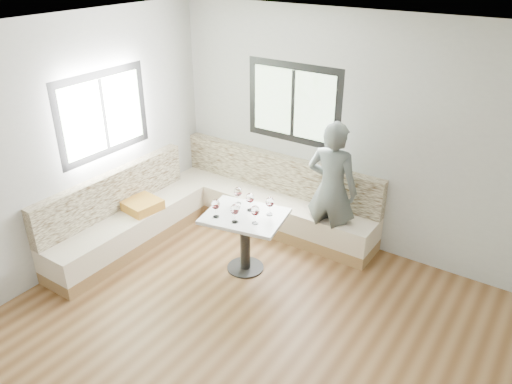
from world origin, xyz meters
TOP-DOWN VIEW (x-y plane):
  - room at (-0.08, 0.08)m, footprint 5.01×5.01m
  - banquette at (-1.59, 1.63)m, footprint 2.90×2.80m
  - table at (-0.76, 1.24)m, footprint 0.99×0.84m
  - person at (-0.13, 2.12)m, footprint 0.64×0.44m
  - olive_ramekin at (-0.93, 1.32)m, footprint 0.09×0.09m
  - wine_glass_a at (-0.99, 1.02)m, footprint 0.10×0.10m
  - wine_glass_b at (-0.75, 1.05)m, footprint 0.10×0.10m
  - wine_glass_c at (-0.56, 1.15)m, footprint 0.10×0.10m
  - wine_glass_d at (-0.77, 1.36)m, footprint 0.10×0.10m
  - wine_glass_e at (-0.53, 1.40)m, footprint 0.10×0.10m
  - wine_glass_f at (-0.97, 1.41)m, footprint 0.10×0.10m

SIDE VIEW (x-z plane):
  - banquette at x=-1.59m, z-range -0.14..0.81m
  - table at x=-0.76m, z-range 0.18..0.90m
  - olive_ramekin at x=-0.93m, z-range 0.72..0.75m
  - person at x=-0.13m, z-range 0.00..1.68m
  - wine_glass_a at x=-0.99m, z-range 0.76..0.97m
  - wine_glass_b at x=-0.75m, z-range 0.76..0.97m
  - wine_glass_c at x=-0.56m, z-range 0.76..0.97m
  - wine_glass_d at x=-0.77m, z-range 0.76..0.97m
  - wine_glass_e at x=-0.53m, z-range 0.76..0.97m
  - wine_glass_f at x=-0.97m, z-range 0.76..0.97m
  - room at x=-0.08m, z-range 0.01..2.82m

